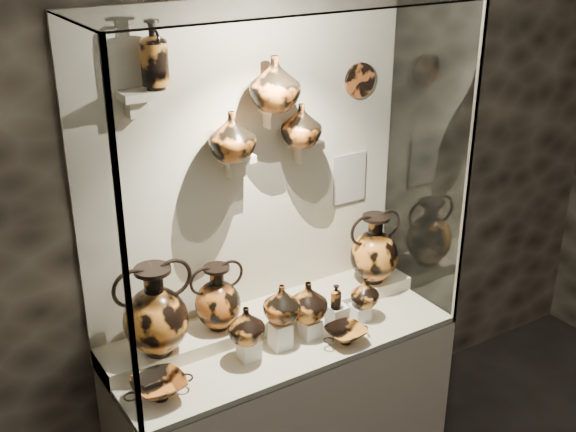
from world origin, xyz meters
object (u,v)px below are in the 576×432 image
(jug_a, at_px, (246,325))
(ovoid_vase_a, at_px, (232,136))
(amphora_right, at_px, (374,248))
(lekythos_tall, at_px, (154,51))
(kylix_left, at_px, (160,387))
(ovoid_vase_b, at_px, (275,83))
(amphora_left, at_px, (155,310))
(lekythos_small, at_px, (336,295))
(amphora_mid, at_px, (217,297))
(jug_c, at_px, (308,301))
(ovoid_vase_c, at_px, (301,125))
(kylix_right, at_px, (346,334))
(jug_b, at_px, (281,303))
(jug_e, at_px, (365,292))

(jug_a, height_order, ovoid_vase_a, ovoid_vase_a)
(amphora_right, relative_size, ovoid_vase_a, 1.74)
(lekythos_tall, bearing_deg, kylix_left, -134.13)
(ovoid_vase_a, distance_m, ovoid_vase_b, 0.30)
(amphora_left, bearing_deg, lekythos_small, -0.65)
(lekythos_small, xyz_separation_m, ovoid_vase_a, (-0.41, 0.25, 0.81))
(lekythos_small, height_order, lekythos_tall, lekythos_tall)
(amphora_left, height_order, ovoid_vase_b, ovoid_vase_b)
(amphora_mid, distance_m, jug_c, 0.43)
(amphora_left, height_order, ovoid_vase_c, ovoid_vase_c)
(amphora_mid, xyz_separation_m, kylix_left, (-0.42, -0.27, -0.18))
(jug_c, bearing_deg, jug_a, -175.73)
(kylix_right, bearing_deg, jug_a, 174.91)
(amphora_right, height_order, kylix_left, amphora_right)
(jug_b, height_order, kylix_left, jug_b)
(jug_b, distance_m, ovoid_vase_c, 0.84)
(amphora_mid, height_order, amphora_right, amphora_right)
(ovoid_vase_a, height_order, ovoid_vase_c, ovoid_vase_a)
(amphora_mid, xyz_separation_m, jug_c, (0.38, -0.19, -0.04))
(ovoid_vase_b, bearing_deg, jug_a, -148.51)
(kylix_right, distance_m, ovoid_vase_a, 1.09)
(amphora_mid, xyz_separation_m, jug_e, (0.70, -0.22, -0.08))
(jug_b, relative_size, kylix_right, 0.78)
(amphora_mid, height_order, ovoid_vase_b, ovoid_vase_b)
(lekythos_small, distance_m, ovoid_vase_b, 1.06)
(jug_e, bearing_deg, ovoid_vase_b, 128.81)
(lekythos_tall, bearing_deg, ovoid_vase_c, -13.85)
(jug_e, height_order, ovoid_vase_a, ovoid_vase_a)
(ovoid_vase_b, bearing_deg, kylix_left, -165.81)
(lekythos_small, height_order, ovoid_vase_a, ovoid_vase_a)
(amphora_mid, xyz_separation_m, ovoid_vase_a, (0.12, 0.03, 0.76))
(amphora_right, height_order, ovoid_vase_b, ovoid_vase_b)
(jug_a, relative_size, kylix_left, 0.62)
(amphora_left, bearing_deg, amphora_mid, 18.66)
(kylix_left, xyz_separation_m, ovoid_vase_c, (0.91, 0.30, 0.93))
(amphora_right, relative_size, ovoid_vase_c, 1.90)
(lekythos_small, bearing_deg, jug_c, -167.54)
(amphora_mid, distance_m, lekythos_small, 0.57)
(jug_b, distance_m, ovoid_vase_a, 0.81)
(kylix_right, height_order, ovoid_vase_b, ovoid_vase_b)
(amphora_right, relative_size, lekythos_tall, 1.24)
(lekythos_tall, relative_size, ovoid_vase_a, 1.41)
(jug_e, bearing_deg, ovoid_vase_c, 111.74)
(amphora_mid, distance_m, ovoid_vase_c, 0.90)
(amphora_left, distance_m, jug_b, 0.58)
(jug_b, bearing_deg, amphora_right, 31.25)
(kylix_left, relative_size, lekythos_tall, 0.93)
(jug_a, bearing_deg, lekythos_tall, 119.48)
(jug_e, bearing_deg, jug_b, 157.94)
(jug_e, bearing_deg, lekythos_small, 161.60)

